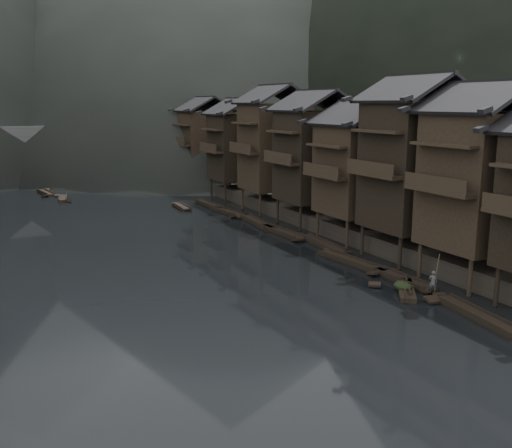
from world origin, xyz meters
TOP-DOWN VIEW (x-y plane):
  - water at (0.00, 0.00)m, footprint 300.00×300.00m
  - right_bank at (35.00, 40.00)m, footprint 40.00×200.00m
  - stilt_houses at (17.28, 19.12)m, footprint 9.00×67.60m
  - moored_sampans at (11.81, 15.12)m, footprint 3.16×49.92m
  - midriver_boats at (-1.42, 47.48)m, footprint 15.13×24.83m
  - stone_bridge at (-0.00, 72.00)m, footprint 40.00×6.00m
  - hero_sampan at (10.96, -0.95)m, footprint 3.61×4.47m
  - cargo_heap at (10.83, -0.76)m, footprint 1.09×1.42m
  - boatman at (11.99, -2.34)m, footprint 0.66×0.65m
  - bamboo_pole at (12.19, -2.34)m, footprint 1.27×1.72m

SIDE VIEW (x-z plane):
  - water at x=0.00m, z-range 0.00..0.00m
  - moored_sampans at x=11.81m, z-range -0.03..0.44m
  - hero_sampan at x=10.96m, z-range -0.01..0.42m
  - midriver_boats at x=-1.42m, z-range -0.02..0.43m
  - cargo_heap at x=10.83m, z-range 0.43..1.09m
  - right_bank at x=35.00m, z-range 0.00..1.80m
  - boatman at x=11.99m, z-range 0.43..1.98m
  - bamboo_pole at x=12.19m, z-range 1.98..5.63m
  - stone_bridge at x=0.00m, z-range 0.61..9.61m
  - stilt_houses at x=17.28m, z-range 1.24..16.35m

